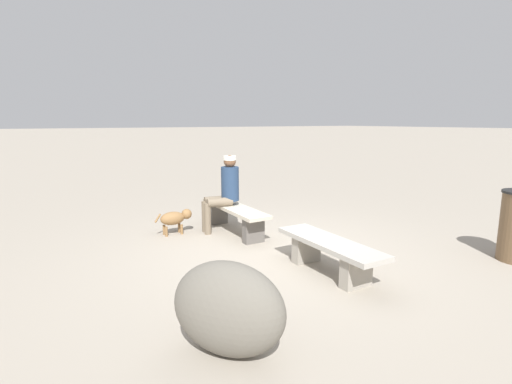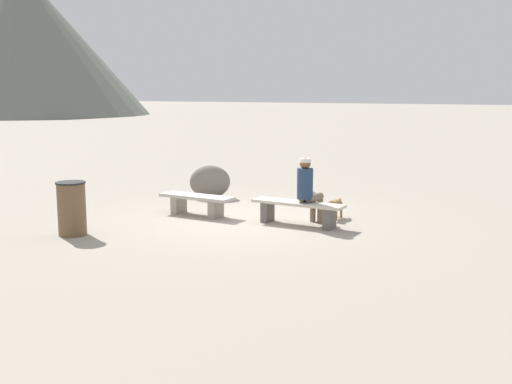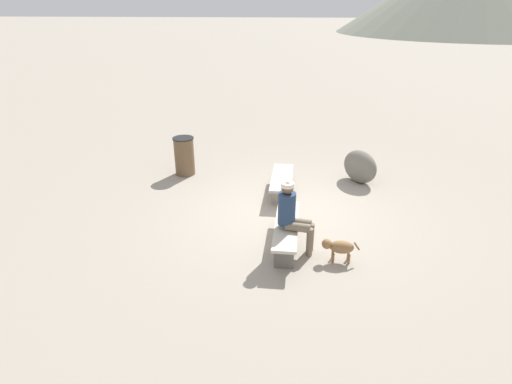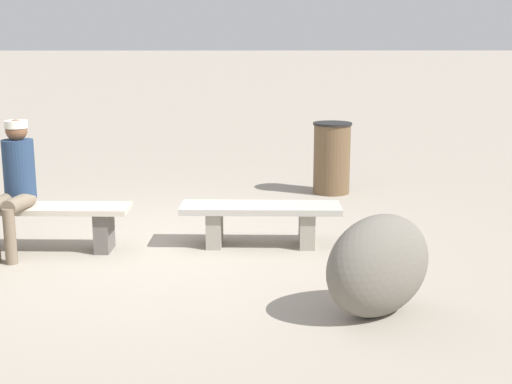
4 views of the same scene
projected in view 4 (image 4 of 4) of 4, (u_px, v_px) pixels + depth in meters
ground at (163, 253)px, 7.03m from camera, size 210.00×210.00×0.06m
bench_left at (261, 217)px, 7.13m from camera, size 1.62×0.51×0.42m
bench_right at (37, 219)px, 6.96m from camera, size 1.83×0.46×0.45m
seated_person at (15, 179)px, 6.78m from camera, size 0.38×0.64×1.30m
trash_bin at (332, 158)px, 9.51m from camera, size 0.52×0.52×0.96m
boulder at (379, 266)px, 5.31m from camera, size 1.08×0.98×0.78m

